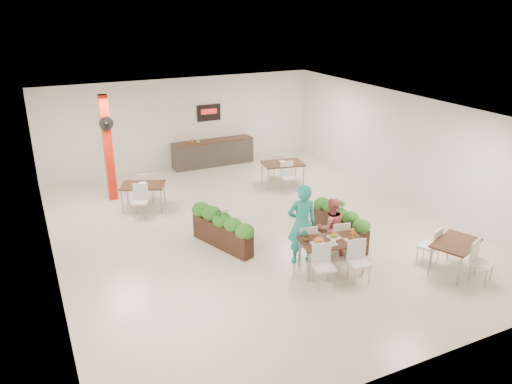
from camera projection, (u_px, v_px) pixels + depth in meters
ground at (254, 228)px, 13.35m from camera, size 12.00×12.00×0.00m
room_shell at (254, 157)px, 12.63m from camera, size 10.10×12.10×3.22m
red_column at (108, 147)px, 14.75m from camera, size 0.40×0.41×3.20m
service_counter at (213, 152)px, 18.34m from camera, size 3.00×0.64×2.20m
main_table at (331, 245)px, 11.05m from camera, size 1.53×1.84×0.92m
diner_man at (302, 224)px, 11.33m from camera, size 0.78×0.59×1.91m
diner_woman at (331, 227)px, 11.73m from camera, size 0.80×0.68×1.44m
planter_left at (222, 228)px, 12.17m from camera, size 0.93×1.90×1.04m
planter_right at (340, 222)px, 12.49m from camera, size 0.43×2.05×1.07m
side_table_a at (143, 188)px, 14.40m from camera, size 1.45×1.65×0.92m
side_table_b at (283, 166)px, 16.31m from camera, size 1.45×1.67×0.92m
side_table_c at (456, 247)px, 10.97m from camera, size 1.36×1.66×0.92m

